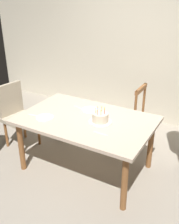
# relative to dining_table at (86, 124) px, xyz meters

# --- Properties ---
(ground) EXTENTS (6.40, 6.40, 0.00)m
(ground) POSITION_rel_dining_table_xyz_m (0.00, 0.00, -0.66)
(ground) COLOR #9E9384
(back_wall) EXTENTS (6.40, 0.10, 2.60)m
(back_wall) POSITION_rel_dining_table_xyz_m (0.00, 1.85, 0.64)
(back_wall) COLOR beige
(back_wall) RESTS_ON ground
(dining_table) EXTENTS (1.63, 1.06, 0.74)m
(dining_table) POSITION_rel_dining_table_xyz_m (0.00, 0.00, 0.00)
(dining_table) COLOR beige
(dining_table) RESTS_ON ground
(birthday_cake) EXTENTS (0.28, 0.28, 0.19)m
(birthday_cake) POSITION_rel_dining_table_xyz_m (0.20, -0.00, 0.14)
(birthday_cake) COLOR silver
(birthday_cake) RESTS_ON dining_table
(plate_near_celebrant) EXTENTS (0.22, 0.22, 0.01)m
(plate_near_celebrant) POSITION_rel_dining_table_xyz_m (-0.45, -0.24, 0.09)
(plate_near_celebrant) COLOR white
(plate_near_celebrant) RESTS_ON dining_table
(plate_far_side) EXTENTS (0.22, 0.22, 0.01)m
(plate_far_side) POSITION_rel_dining_table_xyz_m (-0.08, 0.24, 0.09)
(plate_far_side) COLOR white
(plate_far_side) RESTS_ON dining_table
(fork_near_celebrant) EXTENTS (0.18, 0.04, 0.01)m
(fork_near_celebrant) POSITION_rel_dining_table_xyz_m (-0.61, -0.25, 0.08)
(fork_near_celebrant) COLOR silver
(fork_near_celebrant) RESTS_ON dining_table
(fork_far_side) EXTENTS (0.18, 0.06, 0.01)m
(fork_far_side) POSITION_rel_dining_table_xyz_m (-0.24, 0.23, 0.08)
(fork_far_side) COLOR silver
(fork_far_side) RESTS_ON dining_table
(fork_near_guest) EXTENTS (0.18, 0.02, 0.01)m
(fork_near_guest) POSITION_rel_dining_table_xyz_m (0.33, -0.24, 0.08)
(fork_near_guest) COLOR silver
(fork_near_guest) RESTS_ON dining_table
(chair_spindle_back) EXTENTS (0.44, 0.44, 0.95)m
(chair_spindle_back) POSITION_rel_dining_table_xyz_m (0.22, 0.85, -0.20)
(chair_spindle_back) COLOR tan
(chair_spindle_back) RESTS_ON ground
(chair_upholstered) EXTENTS (0.50, 0.50, 0.95)m
(chair_upholstered) POSITION_rel_dining_table_xyz_m (-1.21, 0.02, -0.12)
(chair_upholstered) COLOR tan
(chair_upholstered) RESTS_ON ground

